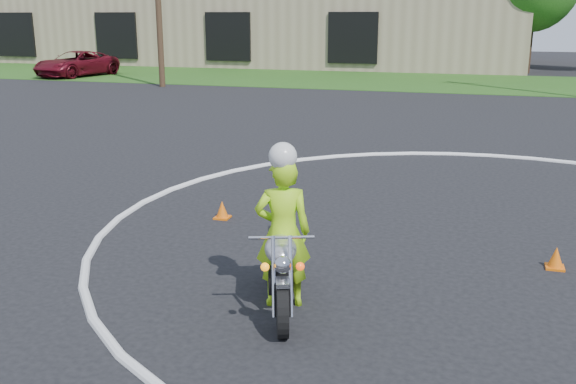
# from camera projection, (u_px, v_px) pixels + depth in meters

# --- Properties ---
(ground) EXTENTS (120.00, 120.00, 0.00)m
(ground) POSITION_uv_depth(u_px,v_px,m) (494.00, 322.00, 7.03)
(ground) COLOR black
(ground) RESTS_ON ground
(grass_strip) EXTENTS (120.00, 10.00, 0.02)m
(grass_strip) POSITION_uv_depth(u_px,v_px,m) (490.00, 83.00, 31.95)
(grass_strip) COLOR #1E4714
(grass_strip) RESTS_ON ground
(primary_motorcycle) EXTENTS (0.86, 1.90, 1.04)m
(primary_motorcycle) POSITION_uv_depth(u_px,v_px,m) (281.00, 268.00, 7.24)
(primary_motorcycle) COLOR black
(primary_motorcycle) RESTS_ON ground
(rider_primary_grp) EXTENTS (0.74, 0.61, 1.93)m
(rider_primary_grp) POSITION_uv_depth(u_px,v_px,m) (283.00, 228.00, 7.25)
(rider_primary_grp) COLOR #9DE017
(rider_primary_grp) RESTS_ON ground
(pickup_grp) EXTENTS (3.16, 5.32, 1.39)m
(pickup_grp) POSITION_uv_depth(u_px,v_px,m) (76.00, 64.00, 35.60)
(pickup_grp) COLOR #540915
(pickup_grp) RESTS_ON ground
(warehouse) EXTENTS (41.00, 17.00, 8.30)m
(warehouse) POSITION_uv_depth(u_px,v_px,m) (243.00, 4.00, 47.87)
(warehouse) COLOR tan
(warehouse) RESTS_ON ground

